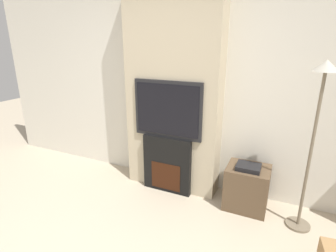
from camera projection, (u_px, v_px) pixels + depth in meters
wall_back at (179, 82)px, 3.28m from camera, size 6.00×0.06×2.70m
chimney_breast at (173, 84)px, 3.12m from camera, size 1.17×0.30×2.70m
fireplace at (168, 164)px, 3.29m from camera, size 0.62×0.15×0.72m
television at (168, 109)px, 3.07m from camera, size 0.85×0.07×0.68m
floor_lamp at (317, 115)px, 2.36m from camera, size 0.24×0.24×1.68m
media_stand at (247, 187)px, 2.97m from camera, size 0.47×0.40×0.55m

